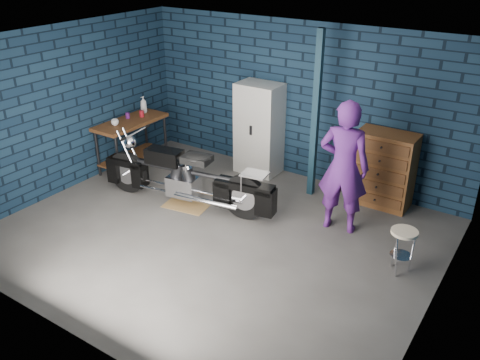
% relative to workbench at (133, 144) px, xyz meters
% --- Properties ---
extents(ground, '(6.00, 6.00, 0.00)m').
position_rel_workbench_xyz_m(ground, '(2.68, -1.11, -0.46)').
color(ground, '#54524F').
rests_on(ground, ground).
extents(room_walls, '(6.02, 5.01, 2.71)m').
position_rel_workbench_xyz_m(room_walls, '(2.68, -0.56, 1.45)').
color(room_walls, '#0E1F30').
rests_on(room_walls, ground).
extents(support_post, '(0.10, 0.10, 2.70)m').
position_rel_workbench_xyz_m(support_post, '(3.23, 0.84, 0.90)').
color(support_post, '#112A38').
rests_on(support_post, ground).
extents(workbench, '(0.60, 1.40, 0.91)m').
position_rel_workbench_xyz_m(workbench, '(0.00, 0.00, 0.00)').
color(workbench, brown).
rests_on(workbench, ground).
extents(drip_mat, '(0.78, 0.63, 0.01)m').
position_rel_workbench_xyz_m(drip_mat, '(1.76, -0.61, -0.45)').
color(drip_mat, olive).
rests_on(drip_mat, ground).
extents(motorcycle, '(2.60, 1.06, 1.11)m').
position_rel_workbench_xyz_m(motorcycle, '(1.76, -0.61, 0.10)').
color(motorcycle, black).
rests_on(motorcycle, ground).
extents(person, '(0.78, 0.58, 1.96)m').
position_rel_workbench_xyz_m(person, '(4.07, 0.07, 0.52)').
color(person, '#592079').
rests_on(person, ground).
extents(storage_bin, '(0.39, 0.28, 0.24)m').
position_rel_workbench_xyz_m(storage_bin, '(0.02, -0.25, -0.33)').
color(storage_bin, gray).
rests_on(storage_bin, ground).
extents(locker, '(0.76, 0.55, 1.64)m').
position_rel_workbench_xyz_m(locker, '(2.03, 1.12, 0.36)').
color(locker, silver).
rests_on(locker, ground).
extents(tool_chest, '(0.90, 0.50, 1.20)m').
position_rel_workbench_xyz_m(tool_chest, '(4.32, 1.12, 0.15)').
color(tool_chest, brown).
rests_on(tool_chest, ground).
extents(shop_stool, '(0.43, 0.43, 0.61)m').
position_rel_workbench_xyz_m(shop_stool, '(5.16, -0.52, -0.15)').
color(shop_stool, beige).
rests_on(shop_stool, ground).
extents(cup_a, '(0.15, 0.15, 0.10)m').
position_rel_workbench_xyz_m(cup_a, '(-0.04, -0.33, 0.51)').
color(cup_a, beige).
rests_on(cup_a, workbench).
extents(mug_purple, '(0.08, 0.08, 0.10)m').
position_rel_workbench_xyz_m(mug_purple, '(-0.12, 0.06, 0.51)').
color(mug_purple, '#571B6C').
rests_on(mug_purple, workbench).
extents(mug_red, '(0.09, 0.09, 0.12)m').
position_rel_workbench_xyz_m(mug_red, '(0.03, 0.27, 0.51)').
color(mug_red, '#A31521').
rests_on(mug_red, workbench).
extents(bottle, '(0.12, 0.12, 0.31)m').
position_rel_workbench_xyz_m(bottle, '(-0.10, 0.47, 0.61)').
color(bottle, gray).
rests_on(bottle, workbench).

